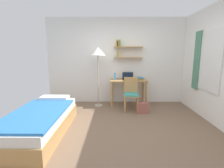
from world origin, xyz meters
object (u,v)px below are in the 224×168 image
Objects in this scene: water_bottle at (115,76)px; book_stack at (140,78)px; desk at (128,85)px; laptop at (128,78)px; handbag at (143,108)px; desk_chair at (131,93)px; standing_lamp at (98,54)px; bed at (41,122)px.

water_bottle is 0.76m from book_stack.
laptop is at bearing 101.97° from desk.
handbag is at bearing -45.72° from water_bottle.
handbag is at bearing -67.23° from laptop.
standing_lamp is (-0.91, 0.38, 1.03)m from desk_chair.
water_bottle is at bearing 52.55° from bed.
desk_chair is at bearing -86.79° from desk.
book_stack is (0.36, 0.05, 0.18)m from desk.
book_stack is at bearing 41.32° from bed.
desk is 0.47m from water_bottle.
book_stack is at bearing -1.26° from laptop.
laptop is 1.59× the size of water_bottle.
laptop reaches higher than desk_chair.
book_stack is at bearing 59.04° from desk_chair.
bed is 9.75× the size of water_bottle.
laptop is at bearing 112.77° from handbag.
laptop reaches higher than desk.
desk is at bearing 113.58° from handbag.
desk_chair is 0.76m from water_bottle.
laptop is 0.77× the size of handbag.
laptop is 0.39m from water_bottle.
standing_lamp is 7.04× the size of book_stack.
laptop is at bearing 178.74° from book_stack.
handbag is at bearing -66.42° from desk.
desk is 1.21× the size of desk_chair.
desk is 4.46× the size of book_stack.
water_bottle is 0.48× the size of handbag.
desk is at bearing -78.03° from laptop.
water_bottle reaches higher than desk_chair.
desk_chair is 1.43m from standing_lamp.
laptop is 1.37× the size of book_stack.
standing_lamp reaches higher than book_stack.
laptop is at bearing 9.56° from water_bottle.
laptop reaches higher than water_bottle.
water_bottle reaches higher than bed.
desk is 0.94m from handbag.
laptop is at bearing 94.17° from desk_chair.
standing_lamp is at bearing -166.43° from water_bottle.
laptop is (-0.04, 0.56, 0.33)m from desk_chair.
water_bottle is at bearing -179.37° from desk.
standing_lamp reaches higher than handbag.
water_bottle reaches higher than handbag.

